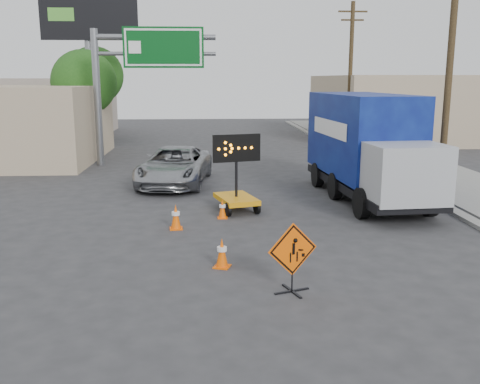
{
  "coord_description": "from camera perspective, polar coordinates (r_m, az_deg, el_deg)",
  "views": [
    {
      "loc": [
        -0.95,
        -9.74,
        4.39
      ],
      "look_at": [
        -0.22,
        2.45,
        1.79
      ],
      "focal_mm": 40.0,
      "sensor_mm": 36.0,
      "label": 1
    }
  ],
  "objects": [
    {
      "name": "storefront_left_far",
      "position": [
        45.99,
        -21.48,
        8.47
      ],
      "size": [
        12.0,
        10.0,
        4.4
      ],
      "primitive_type": "cube",
      "color": "#A19186",
      "rests_on": "ground"
    },
    {
      "name": "cone_c",
      "position": [
        17.09,
        -1.89,
        -1.78
      ],
      "size": [
        0.32,
        0.32,
        0.63
      ],
      "rotation": [
        0.0,
        0.0,
        0.02
      ],
      "color": "#FA5A05",
      "rests_on": "ground"
    },
    {
      "name": "cone_b",
      "position": [
        15.96,
        -6.86,
        -2.63
      ],
      "size": [
        0.41,
        0.41,
        0.75
      ],
      "rotation": [
        0.0,
        0.0,
        0.09
      ],
      "color": "#FA5A05",
      "rests_on": "ground"
    },
    {
      "name": "cone_a",
      "position": [
        12.7,
        -1.94,
        -6.5
      ],
      "size": [
        0.46,
        0.46,
        0.71
      ],
      "rotation": [
        0.0,
        0.0,
        -0.34
      ],
      "color": "#FA5A05",
      "rests_on": "ground"
    },
    {
      "name": "utility_pole_far",
      "position": [
        34.91,
        11.68,
        12.26
      ],
      "size": [
        1.8,
        0.26,
        9.0
      ],
      "color": "#49371F",
      "rests_on": "ground"
    },
    {
      "name": "arrow_board",
      "position": [
        17.98,
        -0.4,
        -0.17
      ],
      "size": [
        1.6,
        2.05,
        2.6
      ],
      "rotation": [
        0.0,
        0.0,
        0.28
      ],
      "color": "orange",
      "rests_on": "ground"
    },
    {
      "name": "construction_sign",
      "position": [
        11.18,
        5.63,
        -6.79
      ],
      "size": [
        1.07,
        0.77,
        1.5
      ],
      "rotation": [
        0.0,
        0.0,
        0.34
      ],
      "color": "black",
      "rests_on": "ground"
    },
    {
      "name": "curb_right",
      "position": [
        26.4,
        14.59,
        2.19
      ],
      "size": [
        0.4,
        60.0,
        0.12
      ],
      "primitive_type": "cube",
      "color": "gray",
      "rests_on": "ground"
    },
    {
      "name": "building_right_far",
      "position": [
        42.17,
        16.07,
        8.72
      ],
      "size": [
        10.0,
        14.0,
        4.6
      ],
      "primitive_type": "cube",
      "color": "tan",
      "rests_on": "ground"
    },
    {
      "name": "sidewalk_right",
      "position": [
        27.2,
        19.21,
        2.22
      ],
      "size": [
        4.0,
        60.0,
        0.15
      ],
      "primitive_type": "cube",
      "color": "gray",
      "rests_on": "ground"
    },
    {
      "name": "pickup_truck",
      "position": [
        22.67,
        -6.97,
        2.77
      ],
      "size": [
        3.27,
        5.9,
        1.56
      ],
      "primitive_type": "imported",
      "rotation": [
        0.0,
        0.0,
        -0.12
      ],
      "color": "#9D9FA4",
      "rests_on": "ground"
    },
    {
      "name": "box_truck",
      "position": [
        20.16,
        13.41,
        4.13
      ],
      "size": [
        3.02,
        8.21,
        3.83
      ],
      "rotation": [
        0.0,
        0.0,
        0.07
      ],
      "color": "black",
      "rests_on": "ground"
    },
    {
      "name": "ground",
      "position": [
        10.72,
        1.99,
        -12.14
      ],
      "size": [
        100.0,
        100.0,
        0.0
      ],
      "primitive_type": "plane",
      "color": "#2D2D30",
      "rests_on": "ground"
    },
    {
      "name": "tree_left_far",
      "position": [
        40.55,
        -15.23,
        11.9
      ],
      "size": [
        4.1,
        4.1,
        6.66
      ],
      "color": "#49371F",
      "rests_on": "ground"
    },
    {
      "name": "billboard",
      "position": [
        36.49,
        -15.78,
        16.24
      ],
      "size": [
        6.1,
        0.54,
        9.85
      ],
      "color": "slate",
      "rests_on": "ground"
    },
    {
      "name": "highway_gantry",
      "position": [
        27.92,
        -10.9,
        13.21
      ],
      "size": [
        6.18,
        0.38,
        6.9
      ],
      "color": "slate",
      "rests_on": "ground"
    },
    {
      "name": "tree_left_near",
      "position": [
        32.51,
        -16.28,
        11.15
      ],
      "size": [
        3.71,
        3.71,
        6.03
      ],
      "color": "#49371F",
      "rests_on": "ground"
    },
    {
      "name": "utility_pole_near",
      "position": [
        21.68,
        21.43,
        11.99
      ],
      "size": [
        1.8,
        0.26,
        9.0
      ],
      "color": "#49371F",
      "rests_on": "ground"
    }
  ]
}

